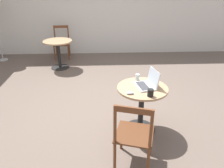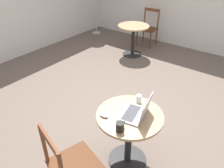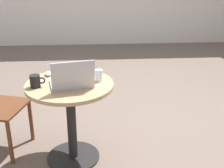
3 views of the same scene
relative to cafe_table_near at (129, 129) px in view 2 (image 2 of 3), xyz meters
name	(u,v)px [view 2 (image 2 of 3)]	position (x,y,z in m)	size (l,w,h in m)	color
ground_plane	(123,112)	(0.73, 0.57, -0.52)	(16.00, 16.00, 0.00)	#66564C
cafe_table_near	(129,129)	(0.00, 0.00, 0.00)	(0.72, 0.72, 0.72)	black
cafe_table_mid	(133,34)	(2.70, 1.67, 0.00)	(0.72, 0.72, 0.72)	black
chair_near_left	(70,166)	(-0.70, 0.21, -0.07)	(0.55, 0.55, 0.92)	brown
chair_mid_right	(148,28)	(3.53, 1.72, -0.07)	(0.47, 0.47, 0.92)	brown
laptop	(137,112)	(0.03, -0.07, 0.25)	(0.38, 0.33, 0.24)	#B7B7BC
mouse	(104,115)	(-0.19, 0.20, 0.22)	(0.06, 0.10, 0.03)	#B7B7BC
mug	(120,127)	(-0.26, -0.06, 0.25)	(0.12, 0.08, 0.10)	black
drinking_glass	(139,99)	(0.24, 0.04, 0.25)	(0.06, 0.06, 0.10)	silver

